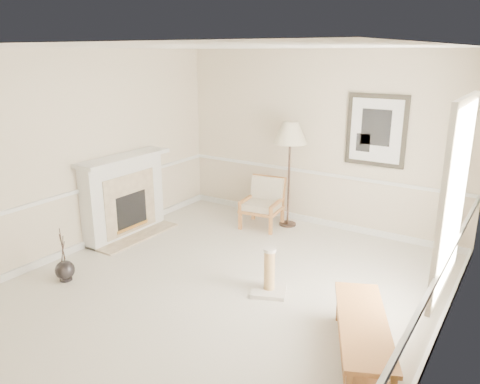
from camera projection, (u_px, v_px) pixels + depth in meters
name	position (u px, v px, depth m)	size (l,w,h in m)	color
ground	(224.00, 287.00, 5.91)	(5.50, 5.50, 0.00)	silver
room	(236.00, 141.00, 5.37)	(5.04, 5.54, 2.92)	beige
fireplace	(124.00, 197.00, 7.43)	(0.64, 1.64, 1.31)	white
floor_vase	(65.00, 271.00, 6.05)	(0.25, 0.25, 0.73)	black
armchair	(264.00, 200.00, 7.90)	(0.70, 0.74, 0.82)	brown
floor_lamp	(290.00, 136.00, 7.58)	(0.72, 0.72, 1.77)	black
bench	(362.00, 334.00, 4.42)	(1.04, 1.56, 0.43)	brown
scratching_post	(269.00, 279.00, 5.72)	(0.54, 0.54, 0.59)	silver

